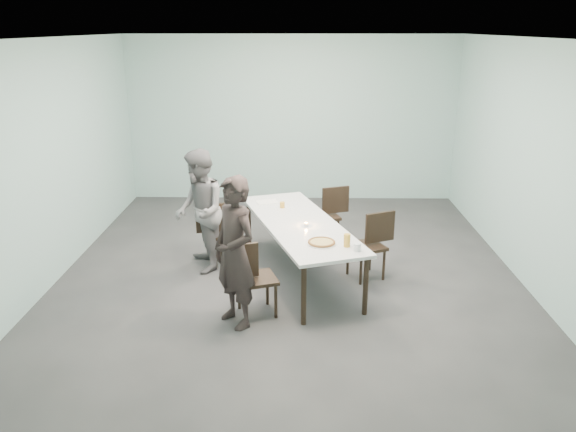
{
  "coord_description": "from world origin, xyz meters",
  "views": [
    {
      "loc": [
        0.11,
        -6.81,
        3.13
      ],
      "look_at": [
        0.0,
        -0.54,
        1.0
      ],
      "focal_mm": 35.0,
      "sensor_mm": 36.0,
      "label": 1
    }
  ],
  "objects_px": {
    "chair_near_left": "(250,274)",
    "chair_near_right": "(372,240)",
    "chair_far_right": "(328,211)",
    "beer_glass": "(347,240)",
    "chair_far_left": "(220,229)",
    "water_tumbler": "(357,247)",
    "side_plate": "(323,237)",
    "pizza": "(322,242)",
    "amber_tumbler": "(282,205)",
    "diner_near": "(235,253)",
    "diner_far": "(200,211)",
    "table": "(300,226)",
    "tealight": "(306,225)"
  },
  "relations": [
    {
      "from": "chair_near_left",
      "to": "chair_near_right",
      "type": "xyz_separation_m",
      "value": [
        1.5,
        1.06,
        0.0
      ]
    },
    {
      "from": "chair_far_right",
      "to": "beer_glass",
      "type": "bearing_deg",
      "value": 73.55
    },
    {
      "from": "chair_far_left",
      "to": "water_tumbler",
      "type": "bearing_deg",
      "value": -52.66
    },
    {
      "from": "side_plate",
      "to": "water_tumbler",
      "type": "bearing_deg",
      "value": -49.06
    },
    {
      "from": "beer_glass",
      "to": "water_tumbler",
      "type": "height_order",
      "value": "beer_glass"
    },
    {
      "from": "pizza",
      "to": "water_tumbler",
      "type": "height_order",
      "value": "water_tumbler"
    },
    {
      "from": "chair_near_right",
      "to": "chair_far_right",
      "type": "distance_m",
      "value": 1.29
    },
    {
      "from": "chair_far_right",
      "to": "water_tumbler",
      "type": "distance_m",
      "value": 2.19
    },
    {
      "from": "chair_near_left",
      "to": "amber_tumbler",
      "type": "relative_size",
      "value": 10.88
    },
    {
      "from": "diner_near",
      "to": "chair_near_left",
      "type": "bearing_deg",
      "value": 104.8
    },
    {
      "from": "diner_far",
      "to": "pizza",
      "type": "height_order",
      "value": "diner_far"
    },
    {
      "from": "table",
      "to": "chair_far_left",
      "type": "relative_size",
      "value": 3.16
    },
    {
      "from": "table",
      "to": "pizza",
      "type": "height_order",
      "value": "pizza"
    },
    {
      "from": "pizza",
      "to": "water_tumbler",
      "type": "xyz_separation_m",
      "value": [
        0.39,
        -0.21,
        0.03
      ]
    },
    {
      "from": "water_tumbler",
      "to": "diner_far",
      "type": "bearing_deg",
      "value": 148.97
    },
    {
      "from": "amber_tumbler",
      "to": "beer_glass",
      "type": "bearing_deg",
      "value": -61.58
    },
    {
      "from": "amber_tumbler",
      "to": "chair_near_left",
      "type": "bearing_deg",
      "value": -100.95
    },
    {
      "from": "tealight",
      "to": "amber_tumbler",
      "type": "height_order",
      "value": "amber_tumbler"
    },
    {
      "from": "diner_near",
      "to": "side_plate",
      "type": "height_order",
      "value": "diner_near"
    },
    {
      "from": "diner_far",
      "to": "tealight",
      "type": "xyz_separation_m",
      "value": [
        1.4,
        -0.36,
        -0.05
      ]
    },
    {
      "from": "beer_glass",
      "to": "table",
      "type": "bearing_deg",
      "value": 122.69
    },
    {
      "from": "chair_near_left",
      "to": "chair_far_right",
      "type": "xyz_separation_m",
      "value": [
        0.99,
        2.25,
        0.0
      ]
    },
    {
      "from": "chair_near_left",
      "to": "amber_tumbler",
      "type": "xyz_separation_m",
      "value": [
        0.32,
        1.65,
        0.29
      ]
    },
    {
      "from": "chair_near_left",
      "to": "beer_glass",
      "type": "bearing_deg",
      "value": -7.66
    },
    {
      "from": "pizza",
      "to": "diner_near",
      "type": "bearing_deg",
      "value": -152.3
    },
    {
      "from": "diner_near",
      "to": "beer_glass",
      "type": "distance_m",
      "value": 1.3
    },
    {
      "from": "pizza",
      "to": "tealight",
      "type": "distance_m",
      "value": 0.63
    },
    {
      "from": "chair_far_right",
      "to": "diner_near",
      "type": "distance_m",
      "value": 2.72
    },
    {
      "from": "tealight",
      "to": "diner_far",
      "type": "bearing_deg",
      "value": 165.41
    },
    {
      "from": "pizza",
      "to": "amber_tumbler",
      "type": "bearing_deg",
      "value": 109.88
    },
    {
      "from": "chair_far_right",
      "to": "water_tumbler",
      "type": "height_order",
      "value": "chair_far_right"
    },
    {
      "from": "water_tumbler",
      "to": "side_plate",
      "type": "bearing_deg",
      "value": 130.94
    },
    {
      "from": "tealight",
      "to": "amber_tumbler",
      "type": "xyz_separation_m",
      "value": [
        -0.32,
        0.75,
        0.02
      ]
    },
    {
      "from": "diner_far",
      "to": "side_plate",
      "type": "relative_size",
      "value": 9.1
    },
    {
      "from": "diner_far",
      "to": "beer_glass",
      "type": "height_order",
      "value": "diner_far"
    },
    {
      "from": "pizza",
      "to": "diner_far",
      "type": "bearing_deg",
      "value": 148.31
    },
    {
      "from": "chair_near_left",
      "to": "chair_near_right",
      "type": "distance_m",
      "value": 1.83
    },
    {
      "from": "chair_near_right",
      "to": "diner_near",
      "type": "bearing_deg",
      "value": 13.42
    },
    {
      "from": "chair_far_left",
      "to": "side_plate",
      "type": "relative_size",
      "value": 4.83
    },
    {
      "from": "chair_far_left",
      "to": "side_plate",
      "type": "height_order",
      "value": "chair_far_left"
    },
    {
      "from": "chair_far_right",
      "to": "side_plate",
      "type": "relative_size",
      "value": 4.83
    },
    {
      "from": "beer_glass",
      "to": "water_tumbler",
      "type": "bearing_deg",
      "value": -51.67
    },
    {
      "from": "chair_near_left",
      "to": "chair_far_right",
      "type": "height_order",
      "value": "same"
    },
    {
      "from": "table",
      "to": "beer_glass",
      "type": "relative_size",
      "value": 18.34
    },
    {
      "from": "chair_far_left",
      "to": "amber_tumbler",
      "type": "distance_m",
      "value": 0.92
    },
    {
      "from": "amber_tumbler",
      "to": "water_tumbler",
      "type": "bearing_deg",
      "value": -60.65
    },
    {
      "from": "diner_far",
      "to": "side_plate",
      "type": "height_order",
      "value": "diner_far"
    },
    {
      "from": "diner_far",
      "to": "beer_glass",
      "type": "relative_size",
      "value": 10.93
    },
    {
      "from": "diner_near",
      "to": "pizza",
      "type": "distance_m",
      "value": 1.07
    },
    {
      "from": "chair_near_right",
      "to": "diner_near",
      "type": "height_order",
      "value": "diner_near"
    }
  ]
}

